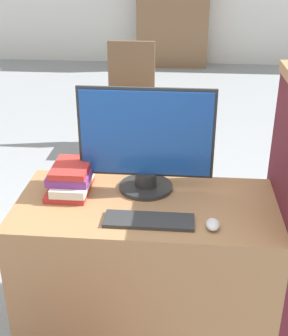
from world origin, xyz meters
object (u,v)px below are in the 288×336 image
at_px(far_chair, 130,92).
at_px(monitor, 146,142).
at_px(book_stack, 71,179).
at_px(mouse, 213,225).
at_px(keyboard, 149,221).

bearing_deg(far_chair, monitor, -108.34).
bearing_deg(monitor, far_chair, 98.61).
distance_m(monitor, far_chair, 2.28).
xyz_separation_m(book_stack, far_chair, (0.02, 2.28, -0.24)).
bearing_deg(mouse, far_chair, 104.20).
bearing_deg(book_stack, far_chair, 89.61).
xyz_separation_m(monitor, book_stack, (-0.35, -0.06, -0.18)).
distance_m(keyboard, far_chair, 2.56).
height_order(mouse, far_chair, far_chair).
relative_size(monitor, far_chair, 0.64).
relative_size(book_stack, far_chair, 0.27).
distance_m(mouse, far_chair, 2.63).
distance_m(monitor, book_stack, 0.40).
bearing_deg(monitor, book_stack, -170.44).
bearing_deg(book_stack, mouse, -21.94).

